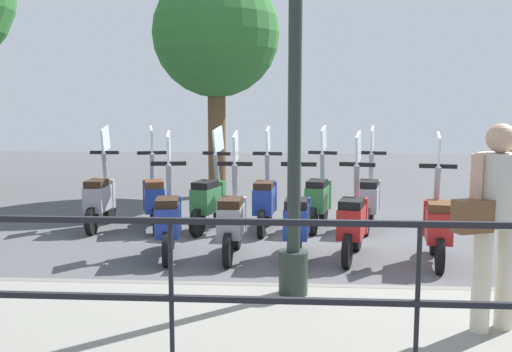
{
  "coord_description": "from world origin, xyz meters",
  "views": [
    {
      "loc": [
        -7.46,
        0.01,
        1.89
      ],
      "look_at": [
        0.2,
        0.5,
        0.9
      ],
      "focal_mm": 40.0,
      "sensor_mm": 36.0,
      "label": 1
    }
  ],
  "objects": [
    {
      "name": "scooter_near_0",
      "position": [
        -0.78,
        -1.7,
        0.48
      ],
      "size": [
        1.23,
        0.46,
        1.54
      ],
      "rotation": [
        0.0,
        0.0,
        -0.16
      ],
      "color": "black",
      "rests_on": "ground_plane"
    },
    {
      "name": "tree_distant",
      "position": [
        4.04,
        1.54,
        3.21
      ],
      "size": [
        2.52,
        2.52,
        4.51
      ],
      "color": "brown",
      "rests_on": "ground_plane"
    },
    {
      "name": "scooter_near_2",
      "position": [
        -0.67,
        -0.05,
        0.48
      ],
      "size": [
        1.23,
        0.44,
        1.54
      ],
      "rotation": [
        0.0,
        0.0,
        -0.07
      ],
      "color": "black",
      "rests_on": "ground_plane"
    },
    {
      "name": "scooter_far_1",
      "position": [
        0.99,
        -0.39,
        0.48
      ],
      "size": [
        1.21,
        0.51,
        1.54
      ],
      "rotation": [
        0.0,
        0.0,
        -0.24
      ],
      "color": "black",
      "rests_on": "ground_plane"
    },
    {
      "name": "scooter_far_0",
      "position": [
        1.01,
        -1.14,
        0.48
      ],
      "size": [
        1.22,
        0.5,
        1.54
      ],
      "rotation": [
        0.0,
        0.0,
        -0.22
      ],
      "color": "black",
      "rests_on": "ground_plane"
    },
    {
      "name": "promenade_walkway",
      "position": [
        -3.15,
        0.0,
        0.07
      ],
      "size": [
        2.2,
        20.0,
        0.15
      ],
      "color": "gray",
      "rests_on": "ground_plane"
    },
    {
      "name": "scooter_near_4",
      "position": [
        -0.7,
        1.52,
        0.48
      ],
      "size": [
        1.23,
        0.46,
        1.54
      ],
      "rotation": [
        0.0,
        0.0,
        0.15
      ],
      "color": "black",
      "rests_on": "ground_plane"
    },
    {
      "name": "pedestrian_with_bag",
      "position": [
        -3.15,
        -1.51,
        1.08
      ],
      "size": [
        0.46,
        0.61,
        1.59
      ],
      "rotation": [
        0.0,
        0.0,
        0.37
      ],
      "color": "beige",
      "rests_on": "promenade_walkway"
    },
    {
      "name": "scooter_near_1",
      "position": [
        -0.64,
        -0.73,
        0.48
      ],
      "size": [
        1.21,
        0.51,
        1.54
      ],
      "rotation": [
        0.0,
        0.0,
        -0.25
      ],
      "color": "black",
      "rests_on": "ground_plane"
    },
    {
      "name": "ground_plane",
      "position": [
        0.0,
        0.0,
        0.0
      ],
      "size": [
        28.0,
        28.0,
        0.0
      ],
      "primitive_type": "plane",
      "color": "#4C4C4F"
    },
    {
      "name": "scooter_far_4",
      "position": [
        0.82,
        2.07,
        0.48
      ],
      "size": [
        1.2,
        0.54,
        1.54
      ],
      "rotation": [
        0.0,
        0.0,
        0.29
      ],
      "color": "black",
      "rests_on": "ground_plane"
    },
    {
      "name": "fence_railing",
      "position": [
        -4.2,
        0.0,
        0.9
      ],
      "size": [
        0.04,
        16.03,
        1.07
      ],
      "color": "black",
      "rests_on": "promenade_walkway"
    },
    {
      "name": "scooter_far_3",
      "position": [
        0.78,
        1.23,
        0.48
      ],
      "size": [
        1.2,
        0.54,
        1.54
      ],
      "rotation": [
        0.0,
        0.0,
        -0.29
      ],
      "color": "black",
      "rests_on": "ground_plane"
    },
    {
      "name": "scooter_near_3",
      "position": [
        -0.67,
        0.73,
        0.48
      ],
      "size": [
        1.23,
        0.44,
        1.54
      ],
      "rotation": [
        0.0,
        0.0,
        -0.03
      ],
      "color": "black",
      "rests_on": "ground_plane"
    },
    {
      "name": "scooter_far_5",
      "position": [
        0.81,
        2.88,
        0.48
      ],
      "size": [
        1.23,
        0.44,
        1.54
      ],
      "rotation": [
        0.0,
        0.0,
        0.01
      ],
      "color": "black",
      "rests_on": "ground_plane"
    },
    {
      "name": "scooter_far_2",
      "position": [
        0.79,
        0.4,
        0.48
      ],
      "size": [
        1.23,
        0.44,
        1.54
      ],
      "rotation": [
        0.0,
        0.0,
        -0.08
      ],
      "color": "black",
      "rests_on": "ground_plane"
    },
    {
      "name": "potted_palm",
      "position": [
        3.37,
        -4.09,
        0.45
      ],
      "size": [
        1.06,
        0.66,
        1.05
      ],
      "color": "#9E5B3D",
      "rests_on": "ground_plane"
    },
    {
      "name": "lamp_post_near",
      "position": [
        -2.4,
        -0.01,
        2.25
      ],
      "size": [
        0.26,
        0.9,
        4.7
      ],
      "color": "#232D28",
      "rests_on": "promenade_walkway"
    }
  ]
}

